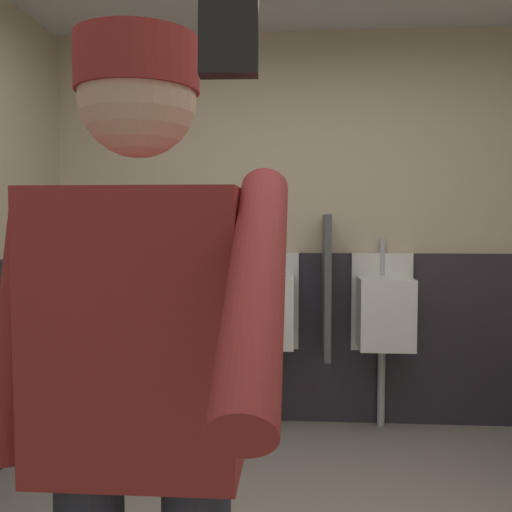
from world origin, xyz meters
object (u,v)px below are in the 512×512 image
Objects in this scene: person at (140,395)px; urinal_left at (268,310)px; cell_phone at (229,23)px; urinal_middle at (384,312)px.

urinal_left is at bearing 87.37° from person.
cell_phone is (0.12, -3.09, 0.78)m from urinal_left.
person is (-0.12, -2.58, 0.23)m from urinal_left.
cell_phone is (-0.63, -3.09, 0.78)m from urinal_middle.
person reaches higher than urinal_left.
person is (-0.87, -2.58, 0.23)m from urinal_middle.
urinal_left is 0.73× the size of person.
cell_phone reaches higher than urinal_left.
urinal_left is 1.00× the size of urinal_middle.
urinal_left is at bearing 180.00° from urinal_middle.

